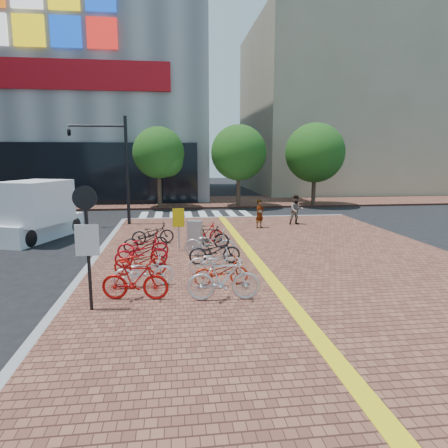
{
  "coord_description": "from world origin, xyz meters",
  "views": [
    {
      "loc": [
        -0.98,
        -12.77,
        3.96
      ],
      "look_at": [
        0.99,
        2.66,
        1.3
      ],
      "focal_mm": 32.0,
      "sensor_mm": 36.0,
      "label": 1
    }
  ],
  "objects": [
    {
      "name": "bike_6",
      "position": [
        -1.9,
        4.57,
        0.63
      ],
      "size": [
        1.91,
        0.97,
        0.96
      ],
      "primitive_type": "imported",
      "rotation": [
        0.0,
        0.0,
        1.76
      ],
      "color": "black",
      "rests_on": "sidewalk"
    },
    {
      "name": "bike_1",
      "position": [
        -1.9,
        -1.25,
        0.61
      ],
      "size": [
        1.84,
        0.9,
        0.93
      ],
      "primitive_type": "imported",
      "rotation": [
        0.0,
        0.0,
        1.74
      ],
      "color": "white",
      "rests_on": "sidewalk"
    },
    {
      "name": "bike_11",
      "position": [
        0.37,
        2.13,
        0.66
      ],
      "size": [
        2.05,
        1.05,
        1.03
      ],
      "primitive_type": "imported",
      "rotation": [
        0.0,
        0.0,
        1.37
      ],
      "color": "#B8B7BD",
      "rests_on": "sidewalk"
    },
    {
      "name": "tactile_strip",
      "position": [
        2.0,
        -5.0,
        0.16
      ],
      "size": [
        0.4,
        34.0,
        0.01
      ],
      "primitive_type": "cube",
      "color": "yellow",
      "rests_on": "sidewalk"
    },
    {
      "name": "box_truck",
      "position": [
        -7.63,
        7.19,
        1.33
      ],
      "size": [
        3.62,
        5.31,
        2.83
      ],
      "color": "white",
      "rests_on": "ground"
    },
    {
      "name": "bike_0",
      "position": [
        -2.05,
        -2.32,
        0.69
      ],
      "size": [
        1.85,
        0.76,
        1.08
      ],
      "primitive_type": "imported",
      "rotation": [
        0.0,
        0.0,
        1.43
      ],
      "color": "#B10F0C",
      "rests_on": "sidewalk"
    },
    {
      "name": "bike_4",
      "position": [
        -2.14,
        1.98,
        0.64
      ],
      "size": [
        1.93,
        0.79,
        0.99
      ],
      "primitive_type": "imported",
      "rotation": [
        0.0,
        0.0,
        1.64
      ],
      "color": "red",
      "rests_on": "sidewalk"
    },
    {
      "name": "bike_9",
      "position": [
        0.28,
        -0.22,
        0.57
      ],
      "size": [
        1.64,
        0.64,
        0.85
      ],
      "primitive_type": "imported",
      "rotation": [
        0.0,
        0.0,
        1.52
      ],
      "color": "silver",
      "rests_on": "sidewalk"
    },
    {
      "name": "building_beige",
      "position": [
        18.0,
        32.0,
        9.0
      ],
      "size": [
        20.0,
        18.0,
        18.0
      ],
      "primitive_type": "cube",
      "color": "gray",
      "rests_on": "ground"
    },
    {
      "name": "notice_sign",
      "position": [
        -3.08,
        -2.95,
        2.11
      ],
      "size": [
        0.58,
        0.13,
        3.11
      ],
      "color": "black",
      "rests_on": "sidewalk"
    },
    {
      "name": "traffic_light_pole",
      "position": [
        -4.88,
        10.07,
        4.26
      ],
      "size": [
        3.2,
        1.23,
        5.96
      ],
      "color": "black",
      "rests_on": "sidewalk"
    },
    {
      "name": "ground",
      "position": [
        0.0,
        0.0,
        0.0
      ],
      "size": [
        120.0,
        120.0,
        0.0
      ],
      "primitive_type": "plane",
      "color": "black",
      "rests_on": "ground"
    },
    {
      "name": "bike_13",
      "position": [
        0.4,
        4.54,
        0.62
      ],
      "size": [
        1.59,
        0.57,
        0.94
      ],
      "primitive_type": "imported",
      "rotation": [
        0.0,
        0.0,
        1.48
      ],
      "color": "#BA0D0E",
      "rests_on": "sidewalk"
    },
    {
      "name": "pedestrian_a",
      "position": [
        3.58,
        7.9,
        0.91
      ],
      "size": [
        0.66,
        0.62,
        1.52
      ],
      "primitive_type": "imported",
      "rotation": [
        0.0,
        0.0,
        0.61
      ],
      "color": "gray",
      "rests_on": "sidewalk"
    },
    {
      "name": "bike_10",
      "position": [
        0.44,
        0.98,
        0.63
      ],
      "size": [
        1.86,
        0.71,
        0.96
      ],
      "primitive_type": "imported",
      "rotation": [
        0.0,
        0.0,
        1.61
      ],
      "color": "black",
      "rests_on": "sidewalk"
    },
    {
      "name": "pedestrian_b",
      "position": [
        5.85,
        8.73,
        0.97
      ],
      "size": [
        0.82,
        0.65,
        1.64
      ],
      "primitive_type": "imported",
      "rotation": [
        0.0,
        0.0,
        0.04
      ],
      "color": "#4F5564",
      "rests_on": "sidewalk"
    },
    {
      "name": "bike_7",
      "position": [
        0.29,
        -2.67,
        0.74
      ],
      "size": [
        1.98,
        0.65,
        1.17
      ],
      "primitive_type": "imported",
      "rotation": [
        0.0,
        0.0,
        1.52
      ],
      "color": "silver",
      "rests_on": "sidewalk"
    },
    {
      "name": "kerb_west",
      "position": [
        -4.0,
        -5.0,
        0.08
      ],
      "size": [
        0.25,
        34.0,
        0.15
      ],
      "primitive_type": "cube",
      "color": "gray",
      "rests_on": "ground"
    },
    {
      "name": "yellow_sign",
      "position": [
        -0.8,
        3.18,
        1.35
      ],
      "size": [
        0.47,
        0.12,
        1.73
      ],
      "color": "#B7B7BC",
      "rests_on": "sidewalk"
    },
    {
      "name": "street_trees",
      "position": [
        5.04,
        17.45,
        4.1
      ],
      "size": [
        16.2,
        4.6,
        6.35
      ],
      "color": "#38281E",
      "rests_on": "far_sidewalk"
    },
    {
      "name": "bike_5",
      "position": [
        -2.13,
        3.17,
        0.61
      ],
      "size": [
        1.84,
        0.92,
        0.92
      ],
      "primitive_type": "imported",
      "rotation": [
        0.0,
        0.0,
        1.76
      ],
      "color": "black",
      "rests_on": "sidewalk"
    },
    {
      "name": "bike_12",
      "position": [
        0.45,
        3.33,
        0.65
      ],
      "size": [
        1.66,
        0.48,
        1.0
      ],
      "primitive_type": "imported",
      "rotation": [
        0.0,
        0.0,
        1.56
      ],
      "color": "black",
      "rests_on": "sidewalk"
    },
    {
      "name": "far_sidewalk",
      "position": [
        0.0,
        21.0,
        0.07
      ],
      "size": [
        70.0,
        8.0,
        0.15
      ],
      "primitive_type": "cube",
      "color": "brown",
      "rests_on": "ground"
    },
    {
      "name": "crosswalk",
      "position": [
        0.5,
        14.0,
        0.01
      ],
      "size": [
        7.5,
        4.0,
        0.01
      ],
      "color": "silver",
      "rests_on": "ground"
    },
    {
      "name": "bike_2",
      "position": [
        -2.09,
        -0.04,
        0.59
      ],
      "size": [
        1.68,
        0.63,
        0.88
      ],
      "primitive_type": "imported",
      "rotation": [
        0.0,
        0.0,
        1.54
      ],
      "color": "red",
      "rests_on": "sidewalk"
    },
    {
      "name": "utility_box",
      "position": [
        -0.14,
        3.15,
        0.76
      ],
      "size": [
        0.66,
        0.55,
        1.23
      ],
      "primitive_type": "cube",
      "rotation": [
        0.0,
        0.0,
        -0.29
      ],
      "color": "#AEAEB3",
      "rests_on": "sidewalk"
    },
    {
      "name": "bike_8",
      "position": [
        0.38,
        -1.44,
        0.58
      ],
      "size": [
        1.68,
        0.7,
        0.86
      ],
      "primitive_type": "imported",
      "rotation": [
        0.0,
        0.0,
        1.65
      ],
      "color": "red",
      "rests_on": "sidewalk"
    },
    {
      "name": "sidewalk",
      "position": [
        3.0,
        -5.0,
        0.07
      ],
      "size": [
        14.0,
        34.0,
        0.15
      ],
      "primitive_type": "cube",
      "color": "brown",
      "rests_on": "ground"
    },
    {
      "name": "bike_3",
      "position": [
        -2.13,
        1.0,
        0.63
      ],
      "size": [
        1.91,
        0.94,
        0.96
      ],
      "primitive_type": "imported",
      "rotation": [
        0.0,
        0.0,
        1.74
      ],
      "color": "red",
      "rests_on": "sidewalk"
    },
    {
      "name": "department_store",
      "position": [
        -15.99,
        31.95,
        13.98
      ],
      "size": [
        36.0,
        24.27,
        28.0
      ],
      "color": "slate",
      "rests_on": "ground"
    },
    {
      "name": "kerb_north",
      "position": [
        3.0,
        12.0,
        0.08
      ],
      "size": [
        14.0,
        0.25,
        0.15
      ],
      "primitive_type": "cube",
      "color": "gray",
      "rests_on": "ground"
    }
  ]
}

